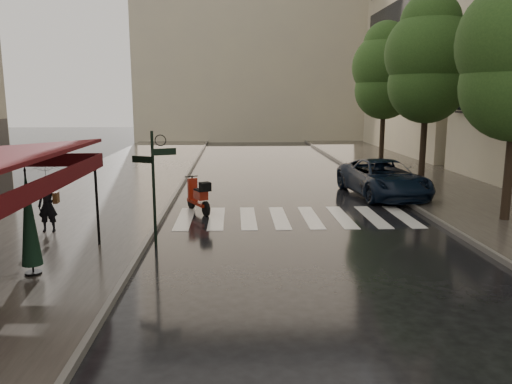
{
  "coord_description": "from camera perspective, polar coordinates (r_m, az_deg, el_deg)",
  "views": [
    {
      "loc": [
        0.95,
        -10.18,
        3.94
      ],
      "look_at": [
        1.54,
        3.27,
        1.4
      ],
      "focal_mm": 35.0,
      "sensor_mm": 36.0,
      "label": 1
    }
  ],
  "objects": [
    {
      "name": "haussmann_far",
      "position": [
        39.74,
        21.59,
        17.64
      ],
      "size": [
        8.0,
        16.0,
        18.5
      ],
      "primitive_type": "cube",
      "color": "#C0B592",
      "rests_on": "ground"
    },
    {
      "name": "signpost",
      "position": [
        13.52,
        -11.61,
        1.49
      ],
      "size": [
        1.17,
        0.29,
        3.1
      ],
      "color": "black",
      "rests_on": "ground"
    },
    {
      "name": "tree_far",
      "position": [
        30.51,
        14.54,
        13.2
      ],
      "size": [
        3.8,
        3.8,
        8.16
      ],
      "color": "black",
      "rests_on": "sidewalk_far"
    },
    {
      "name": "pedestrian_with_umbrella",
      "position": [
        15.46,
        -22.91,
        1.49
      ],
      "size": [
        0.92,
        0.94,
        2.37
      ],
      "rotation": [
        0.0,
        0.0,
        0.04
      ],
      "color": "black",
      "rests_on": "sidewalk_near"
    },
    {
      "name": "sidewalk_far",
      "position": [
        24.37,
        19.95,
        0.87
      ],
      "size": [
        5.5,
        60.0,
        0.12
      ],
      "primitive_type": "cube",
      "color": "#38332D",
      "rests_on": "ground"
    },
    {
      "name": "backdrop_building",
      "position": [
        48.61,
        -0.1,
        17.84
      ],
      "size": [
        22.0,
        6.0,
        20.0
      ],
      "primitive_type": "cube",
      "color": "#C0B592",
      "rests_on": "ground"
    },
    {
      "name": "sidewalk_near",
      "position": [
        23.17,
        -16.09,
        0.62
      ],
      "size": [
        6.0,
        60.0,
        0.12
      ],
      "primitive_type": "cube",
      "color": "#38332D",
      "rests_on": "ground"
    },
    {
      "name": "ground",
      "position": [
        10.96,
        -7.45,
        -10.48
      ],
      "size": [
        120.0,
        120.0,
        0.0
      ],
      "primitive_type": "plane",
      "color": "black",
      "rests_on": "ground"
    },
    {
      "name": "scooter",
      "position": [
        17.47,
        -6.55,
        -0.55
      ],
      "size": [
        1.0,
        1.68,
        1.2
      ],
      "rotation": [
        0.0,
        0.0,
        0.46
      ],
      "color": "black",
      "rests_on": "ground"
    },
    {
      "name": "curb_near",
      "position": [
        22.65,
        -8.57,
        0.73
      ],
      "size": [
        0.12,
        60.0,
        0.16
      ],
      "primitive_type": "cube",
      "color": "#595651",
      "rests_on": "ground"
    },
    {
      "name": "crosswalk",
      "position": [
        16.78,
        4.48,
        -2.91
      ],
      "size": [
        7.85,
        3.2,
        0.01
      ],
      "color": "silver",
      "rests_on": "ground"
    },
    {
      "name": "tree_mid",
      "position": [
        23.83,
        19.1,
        14.09
      ],
      "size": [
        3.8,
        3.8,
        8.34
      ],
      "color": "black",
      "rests_on": "sidewalk_far"
    },
    {
      "name": "parked_car",
      "position": [
        20.93,
        14.32,
        1.54
      ],
      "size": [
        3.02,
        5.55,
        1.48
      ],
      "primitive_type": "imported",
      "rotation": [
        0.0,
        0.0,
        0.11
      ],
      "color": "black",
      "rests_on": "ground"
    },
    {
      "name": "parasol_back",
      "position": [
        11.85,
        -24.53,
        -2.75
      ],
      "size": [
        0.44,
        0.44,
        2.35
      ],
      "color": "black",
      "rests_on": "sidewalk_near"
    },
    {
      "name": "curb_far",
      "position": [
        23.44,
        13.61,
        0.89
      ],
      "size": [
        0.12,
        60.0,
        0.16
      ],
      "primitive_type": "cube",
      "color": "#595651",
      "rests_on": "ground"
    }
  ]
}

